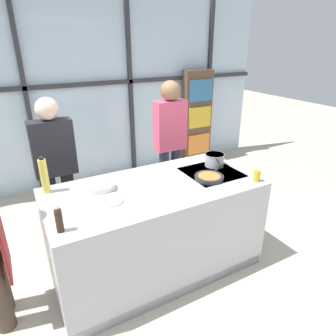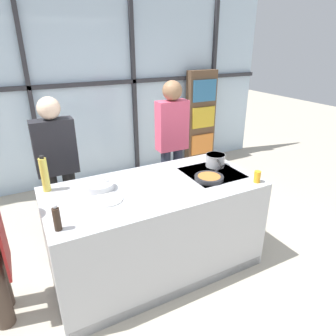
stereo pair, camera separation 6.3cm
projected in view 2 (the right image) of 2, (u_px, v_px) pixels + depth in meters
ground_plane at (156, 265)px, 3.09m from camera, size 18.00×18.00×0.00m
back_window_wall at (85, 93)px, 4.50m from camera, size 6.40×0.10×2.80m
bookshelf at (201, 118)px, 5.42m from camera, size 0.54×0.19×1.67m
demo_island at (156, 228)px, 2.91m from camera, size 1.96×0.95×0.92m
spectator_far_left at (57, 163)px, 3.21m from camera, size 0.43×0.23×1.63m
spectator_center_left at (172, 139)px, 3.78m from camera, size 0.39×0.24×1.71m
frying_pan at (209, 177)px, 2.84m from camera, size 0.46×0.33×0.04m
saucepan at (215, 160)px, 3.12m from camera, size 0.22×0.36×0.13m
white_plate at (108, 199)px, 2.48m from camera, size 0.25×0.25×0.01m
mixing_bowl at (100, 186)px, 2.65m from camera, size 0.26×0.26×0.06m
oil_bottle at (45, 175)px, 2.58m from camera, size 0.07×0.07×0.33m
pepper_grinder at (57, 219)px, 2.06m from camera, size 0.05×0.05×0.20m
juice_glass_near at (257, 177)px, 2.78m from camera, size 0.06×0.06×0.11m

